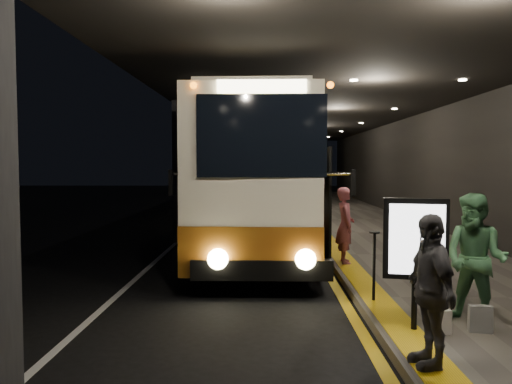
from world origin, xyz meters
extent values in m
plane|color=black|center=(0.00, 0.00, 0.00)|extent=(90.00, 90.00, 0.00)
cube|color=silver|center=(-1.80, 5.00, 0.01)|extent=(0.12, 50.00, 0.01)
cube|color=gold|center=(2.35, 5.00, 0.01)|extent=(0.18, 50.00, 0.01)
cube|color=#514C44|center=(4.75, 5.00, 0.07)|extent=(4.50, 50.00, 0.15)
cube|color=gold|center=(2.85, 5.00, 0.16)|extent=(0.50, 50.00, 0.01)
cube|color=black|center=(7.00, 5.00, 3.00)|extent=(0.10, 50.00, 6.00)
cube|color=black|center=(-1.50, 4.00, 2.20)|extent=(0.80, 0.80, 4.40)
cube|color=black|center=(-1.50, 16.00, 2.20)|extent=(0.80, 0.80, 4.40)
cube|color=black|center=(2.50, 5.00, 4.60)|extent=(9.00, 50.00, 0.40)
cube|color=#EDE3C7|center=(0.88, 3.20, 2.16)|extent=(2.97, 12.41, 3.50)
cube|color=#905D14|center=(0.88, 3.20, 0.87)|extent=(2.99, 12.44, 0.93)
cube|color=black|center=(0.88, -3.00, 2.93)|extent=(2.26, 0.13, 1.44)
cube|color=black|center=(0.88, -2.92, 0.57)|extent=(2.53, 0.33, 0.36)
cylinder|color=black|center=(-0.28, -0.70, 0.51)|extent=(0.29, 1.03, 1.03)
cylinder|color=black|center=(2.05, -0.70, 0.51)|extent=(0.29, 1.03, 1.03)
cylinder|color=black|center=(-0.28, 7.32, 0.51)|extent=(0.29, 1.03, 1.03)
cylinder|color=black|center=(2.05, 7.32, 0.51)|extent=(0.29, 1.03, 1.03)
sphere|color=#FFEAA5|center=(0.11, -3.01, 0.77)|extent=(0.37, 0.37, 0.37)
sphere|color=#FFEAA5|center=(1.66, -3.01, 0.77)|extent=(0.37, 0.37, 0.37)
cube|color=#FFF2BF|center=(0.88, -3.01, 3.78)|extent=(1.54, 0.10, 0.23)
cube|color=#EDE3C7|center=(1.02, 16.38, 2.07)|extent=(2.55, 11.86, 3.35)
cube|color=#905D14|center=(1.02, 16.38, 0.84)|extent=(2.57, 11.88, 0.89)
cube|color=black|center=(1.02, 10.43, 2.81)|extent=(2.17, 0.08, 1.38)
cube|color=black|center=(1.02, 10.51, 0.54)|extent=(2.42, 0.27, 0.35)
cylinder|color=black|center=(-0.09, 12.63, 0.49)|extent=(0.28, 0.99, 0.99)
cylinder|color=black|center=(2.13, 12.63, 0.49)|extent=(0.28, 0.99, 0.99)
cylinder|color=black|center=(-0.09, 20.33, 0.49)|extent=(0.28, 0.99, 0.99)
cylinder|color=black|center=(2.13, 20.33, 0.49)|extent=(0.28, 0.99, 0.99)
cube|color=#EDE3C7|center=(0.98, 31.01, 2.03)|extent=(3.08, 11.72, 3.29)
cube|color=#905D14|center=(0.98, 31.01, 0.82)|extent=(3.10, 11.74, 0.87)
cube|color=black|center=(0.98, 25.19, 2.75)|extent=(2.13, 0.18, 1.35)
cube|color=black|center=(0.98, 25.27, 0.53)|extent=(2.38, 0.39, 0.34)
cylinder|color=black|center=(-0.11, 27.34, 0.48)|extent=(0.27, 0.97, 0.97)
cylinder|color=black|center=(2.07, 27.34, 0.48)|extent=(0.27, 0.97, 0.97)
cylinder|color=black|center=(-0.11, 34.88, 0.48)|extent=(0.27, 0.97, 0.97)
cylinder|color=black|center=(2.07, 34.88, 0.48)|extent=(0.27, 0.97, 0.97)
imported|color=#AC5059|center=(2.80, -0.21, 1.03)|extent=(0.43, 0.65, 1.76)
imported|color=#477F54|center=(3.93, -4.63, 1.09)|extent=(1.04, 1.04, 1.88)
imported|color=#4E4C51|center=(2.80, -6.10, 1.02)|extent=(0.64, 1.07, 1.74)
cube|color=black|center=(3.88, -4.95, 0.33)|extent=(0.32, 0.17, 0.37)
cube|color=#BDB7B2|center=(3.31, -5.01, 0.31)|extent=(0.27, 0.17, 0.32)
cylinder|color=black|center=(3.00, -4.88, 0.50)|extent=(0.08, 0.08, 0.71)
cube|color=black|center=(3.00, -4.88, 1.42)|extent=(0.86, 0.27, 1.11)
cube|color=white|center=(3.00, -4.94, 1.42)|extent=(0.72, 0.17, 0.96)
cylinder|color=black|center=(2.76, -3.42, 0.73)|extent=(0.05, 0.05, 1.16)
camera|label=1|loc=(0.93, -11.68, 2.44)|focal=35.00mm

